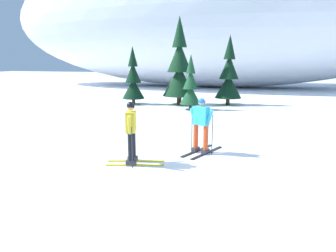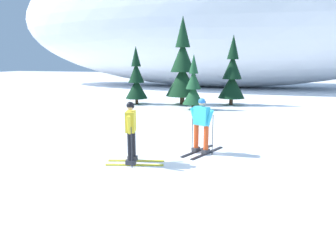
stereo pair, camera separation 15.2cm
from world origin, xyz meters
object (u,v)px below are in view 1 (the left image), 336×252
Objects in this scene: pine_tree_far_left at (133,80)px; pine_tree_center at (190,87)px; skier_cyan_jacket at (201,125)px; pine_tree_center_right at (229,76)px; skier_yellow_jacket at (131,131)px; pine_tree_center_left at (179,68)px.

pine_tree_far_left is 4.16m from pine_tree_center.
skier_cyan_jacket is 0.40× the size of pine_tree_center_right.
skier_cyan_jacket is 8.61m from pine_tree_center.
skier_yellow_jacket is at bearing -87.80° from pine_tree_center.
pine_tree_center_right is (1.54, 12.43, 0.91)m from skier_yellow_jacket.
pine_tree_center_left reaches higher than pine_tree_center.
pine_tree_center_left is at bearing 107.02° from skier_cyan_jacket.
pine_tree_far_left is at bearing -166.14° from pine_tree_center_left.
pine_tree_center is at bearing 92.20° from skier_yellow_jacket.
skier_cyan_jacket is 10.82m from pine_tree_center_left.
pine_tree_far_left is (-4.36, 11.05, 0.63)m from skier_yellow_jacket.
pine_tree_center_left is (-3.14, 10.26, 1.40)m from skier_cyan_jacket.
skier_yellow_jacket is 11.89m from pine_tree_far_left.
skier_yellow_jacket is 12.56m from pine_tree_center_right.
skier_cyan_jacket is 0.55× the size of pine_tree_center.
pine_tree_far_left is 6.07m from pine_tree_center_right.
skier_yellow_jacket is 11.93m from pine_tree_center_left.
skier_cyan_jacket is 0.32× the size of pine_tree_center_left.
pine_tree_center_right reaches higher than skier_cyan_jacket.
pine_tree_center_left reaches higher than skier_cyan_jacket.
pine_tree_far_left reaches higher than pine_tree_center.
skier_yellow_jacket is 0.39× the size of pine_tree_center_right.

